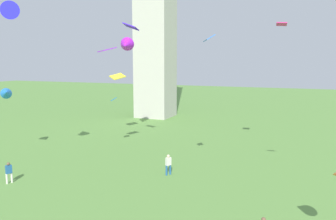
{
  "coord_description": "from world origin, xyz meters",
  "views": [
    {
      "loc": [
        12.87,
        -4.41,
        9.25
      ],
      "look_at": [
        2.74,
        20.21,
        5.39
      ],
      "focal_mm": 35.62,
      "sensor_mm": 36.0,
      "label": 1
    }
  ],
  "objects": [
    {
      "name": "person_1",
      "position": [
        2.83,
        20.06,
        0.97
      ],
      "size": [
        0.45,
        0.51,
        1.71
      ],
      "rotation": [
        0.0,
        0.0,
        1.02
      ],
      "color": "#235693",
      "rests_on": "ground_plane"
    },
    {
      "name": "person_2",
      "position": [
        -7.73,
        13.62,
        0.94
      ],
      "size": [
        0.4,
        0.49,
        1.65
      ],
      "rotation": [
        0.0,
        0.0,
        1.17
      ],
      "color": "silver",
      "rests_on": "ground_plane"
    },
    {
      "name": "kite_flying_4",
      "position": [
        -13.35,
        18.89,
        6.32
      ],
      "size": [
        1.88,
        1.82,
        1.25
      ],
      "rotation": [
        0.0,
        0.0,
        0.86
      ],
      "color": "blue"
    },
    {
      "name": "kite_flying_5",
      "position": [
        -5.27,
        24.97,
        5.43
      ],
      "size": [
        1.02,
        1.18,
        0.52
      ],
      "rotation": [
        0.0,
        0.0,
        5.31
      ],
      "color": "#0656B7"
    },
    {
      "name": "kite_flying_0",
      "position": [
        6.64,
        18.15,
        10.85
      ],
      "size": [
        1.01,
        1.18,
        0.48
      ],
      "rotation": [
        0.0,
        0.0,
        5.24
      ],
      "color": "blue"
    },
    {
      "name": "kite_flying_9",
      "position": [
        -2.42,
        23.64,
        12.49
      ],
      "size": [
        1.42,
        1.03,
        0.77
      ],
      "rotation": [
        0.0,
        0.0,
        6.24
      ],
      "color": "#4219E8"
    },
    {
      "name": "kite_flying_6",
      "position": [
        -6.04,
        29.09,
        11.11
      ],
      "size": [
        2.32,
        2.81,
        1.89
      ],
      "rotation": [
        0.0,
        0.0,
        0.37
      ],
      "color": "#B51CE6"
    },
    {
      "name": "kite_flying_7",
      "position": [
        -8.54,
        15.64,
        13.07
      ],
      "size": [
        2.33,
        2.39,
        1.43
      ],
      "rotation": [
        0.0,
        0.0,
        3.85
      ],
      "color": "#2420E8"
    },
    {
      "name": "kite_flying_8",
      "position": [
        -3.54,
        21.26,
        10.31
      ],
      "size": [
        1.5,
        1.74,
        0.5
      ],
      "rotation": [
        0.0,
        0.0,
        4.29
      ],
      "color": "#9A2DE7"
    },
    {
      "name": "kite_flying_1",
      "position": [
        -7.91,
        30.25,
        7.51
      ],
      "size": [
        1.75,
        1.9,
        0.81
      ],
      "rotation": [
        0.0,
        0.0,
        4.24
      ],
      "color": "yellow"
    },
    {
      "name": "kite_flying_2",
      "position": [
        10.69,
        27.16,
        12.53
      ],
      "size": [
        1.02,
        1.37,
        0.26
      ],
      "rotation": [
        0.0,
        0.0,
        1.67
      ],
      "color": "#DF2483"
    }
  ]
}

